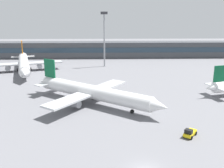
% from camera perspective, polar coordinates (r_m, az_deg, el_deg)
% --- Properties ---
extents(ground_plane, '(400.00, 400.00, 0.00)m').
position_cam_1_polar(ground_plane, '(76.91, 2.93, -2.13)').
color(ground_plane, slate).
extents(terminal_building, '(157.81, 12.13, 9.00)m').
position_cam_1_polar(terminal_building, '(146.14, 0.71, 7.95)').
color(terminal_building, '#3F4247').
rests_on(terminal_building, ground_plane).
extents(airplane_near, '(36.44, 29.07, 10.64)m').
position_cam_1_polar(airplane_near, '(66.85, -4.40, -1.93)').
color(airplane_near, silver).
rests_on(airplane_near, ground_plane).
extents(airplane_far, '(32.69, 45.80, 11.66)m').
position_cam_1_polar(airplane_far, '(113.32, -19.69, 4.47)').
color(airplane_far, silver).
rests_on(airplane_far, ground_plane).
extents(baggage_tug_yellow, '(3.44, 3.74, 1.75)m').
position_cam_1_polar(baggage_tug_yellow, '(51.96, 17.46, -10.69)').
color(baggage_tug_yellow, yellow).
rests_on(baggage_tug_yellow, ground_plane).
extents(floodlight_tower_west, '(3.20, 0.80, 25.28)m').
position_cam_1_polar(floodlight_tower_west, '(117.13, -1.80, 11.14)').
color(floodlight_tower_west, gray).
rests_on(floodlight_tower_west, ground_plane).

